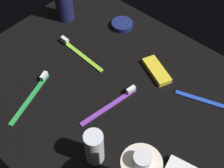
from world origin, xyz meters
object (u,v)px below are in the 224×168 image
at_px(toothbrush_green, 32,95).
at_px(cream_tin_left, 122,25).
at_px(toothbrush_purple, 112,104).
at_px(deodorant_stick, 94,147).
at_px(toothbrush_blue, 213,103).
at_px(toothbrush_lime, 79,52).
at_px(snack_bar_yellow, 157,71).

relative_size(toothbrush_green, cream_tin_left, 2.52).
bearing_deg(toothbrush_purple, deodorant_stick, -63.71).
relative_size(toothbrush_blue, cream_tin_left, 2.50).
bearing_deg(toothbrush_lime, toothbrush_green, -84.42).
xyz_separation_m(toothbrush_blue, toothbrush_lime, (-0.40, -0.11, 0.00)).
bearing_deg(cream_tin_left, toothbrush_lime, -95.97).
relative_size(toothbrush_lime, toothbrush_purple, 1.01).
distance_m(toothbrush_purple, toothbrush_green, 0.22).
xyz_separation_m(toothbrush_purple, cream_tin_left, (-0.18, 0.25, 0.00)).
distance_m(toothbrush_blue, toothbrush_purple, 0.27).
bearing_deg(toothbrush_green, toothbrush_purple, 33.93).
distance_m(toothbrush_green, snack_bar_yellow, 0.35).
height_order(snack_bar_yellow, cream_tin_left, cream_tin_left).
bearing_deg(toothbrush_blue, snack_bar_yellow, -176.64).
xyz_separation_m(toothbrush_lime, snack_bar_yellow, (0.22, 0.10, 0.00)).
xyz_separation_m(toothbrush_green, snack_bar_yellow, (0.20, 0.29, 0.00)).
relative_size(toothbrush_lime, toothbrush_green, 1.03).
distance_m(toothbrush_blue, toothbrush_green, 0.48).
xyz_separation_m(snack_bar_yellow, cream_tin_left, (-0.20, 0.08, 0.00)).
bearing_deg(toothbrush_lime, toothbrush_purple, -19.93).
xyz_separation_m(toothbrush_blue, toothbrush_purple, (-0.20, -0.18, 0.00)).
height_order(toothbrush_purple, cream_tin_left, toothbrush_purple).
xyz_separation_m(toothbrush_blue, snack_bar_yellow, (-0.18, -0.01, 0.00)).
bearing_deg(snack_bar_yellow, deodorant_stick, -56.89).
xyz_separation_m(deodorant_stick, toothbrush_purple, (-0.07, 0.14, -0.04)).
bearing_deg(deodorant_stick, toothbrush_blue, 67.61).
bearing_deg(cream_tin_left, deodorant_stick, -57.44).
distance_m(deodorant_stick, toothbrush_blue, 0.34).
relative_size(toothbrush_blue, toothbrush_lime, 0.96).
relative_size(toothbrush_blue, toothbrush_green, 0.99).
bearing_deg(toothbrush_green, cream_tin_left, 90.02).
xyz_separation_m(toothbrush_blue, toothbrush_green, (-0.38, -0.30, 0.00)).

